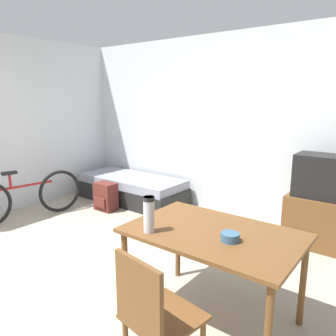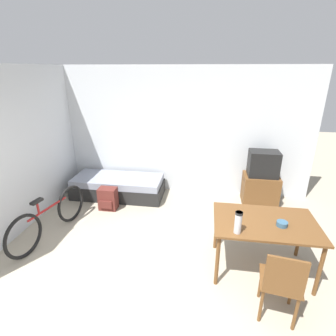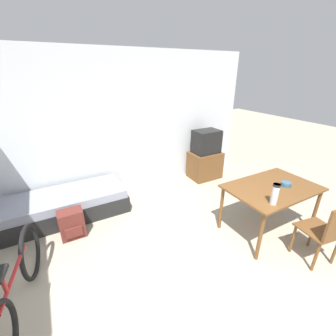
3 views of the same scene
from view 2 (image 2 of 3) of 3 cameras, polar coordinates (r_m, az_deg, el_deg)
The scene contains 11 objects.
ground_plane at distance 3.51m, azimuth -6.24°, elevation -27.70°, with size 20.00×20.00×0.00m, color #9E937F.
wall_back at distance 5.67m, azimuth 1.57°, elevation 7.87°, with size 5.73×0.06×2.70m.
wall_left at distance 5.08m, azimuth -29.01°, elevation 3.68°, with size 0.06×4.23×2.70m.
daybed at distance 5.83m, azimuth -10.76°, elevation -3.97°, with size 1.94×0.81×0.43m.
tv at distance 5.62m, azimuth 19.60°, elevation -2.58°, with size 0.69×0.52×1.12m.
dining_table at distance 3.74m, azimuth 20.30°, elevation -11.91°, with size 1.32×0.86×0.76m.
wooden_chair at distance 3.24m, azimuth 23.51°, elevation -21.91°, with size 0.48×0.48×0.91m.
bicycle at distance 4.76m, azimuth -24.36°, elevation -9.81°, with size 0.37×1.69×0.76m.
thermos_flask at distance 3.29m, azimuth 15.04°, elevation -11.18°, with size 0.09×0.09×0.28m.
mate_bowl at distance 3.66m, azimuth 23.58°, elevation -11.09°, with size 0.14×0.14×0.06m.
backpack at distance 5.33m, azimuth -12.93°, elevation -6.55°, with size 0.35×0.26×0.45m.
Camera 2 is at (0.68, -2.23, 2.63)m, focal length 28.00 mm.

